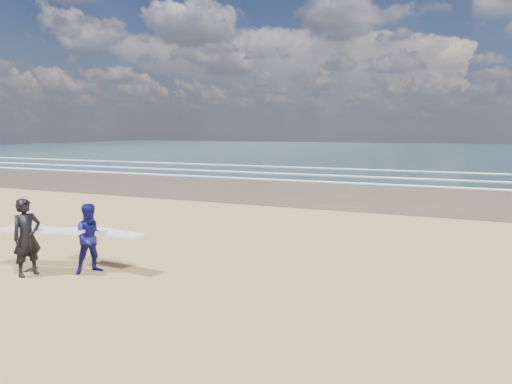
% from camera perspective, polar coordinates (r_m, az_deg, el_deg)
% --- Properties ---
extents(surfer_near, '(2.26, 1.27, 1.96)m').
position_cam_1_polar(surfer_near, '(12.81, -26.54, -4.99)').
color(surfer_near, black).
rests_on(surfer_near, ground).
extents(surfer_far, '(2.24, 1.26, 1.79)m').
position_cam_1_polar(surfer_far, '(12.46, -19.74, -5.41)').
color(surfer_far, '#0E0F4F').
rests_on(surfer_far, ground).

